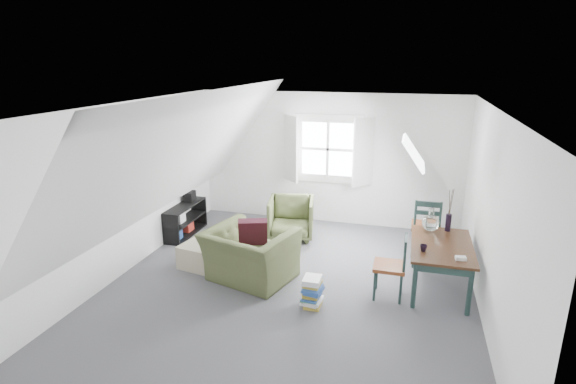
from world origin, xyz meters
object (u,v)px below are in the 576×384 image
(media_shelf, at_px, (183,222))
(ottoman, at_px, (201,255))
(dining_table, at_px, (441,250))
(dining_chair_far, at_px, (426,226))
(armchair_near, at_px, (251,279))
(armchair_far, at_px, (291,237))
(dining_chair_near, at_px, (392,265))
(magazine_stack, at_px, (312,292))

(media_shelf, bearing_deg, ottoman, -47.25)
(dining_table, xyz_separation_m, dining_chair_far, (-0.17, 1.11, -0.07))
(ottoman, bearing_deg, dining_chair_far, 21.72)
(armchair_near, xyz_separation_m, armchair_far, (0.15, 1.72, 0.00))
(armchair_far, height_order, dining_chair_near, dining_chair_near)
(dining_chair_far, height_order, dining_chair_near, dining_chair_far)
(armchair_far, height_order, magazine_stack, magazine_stack)
(armchair_near, height_order, dining_chair_far, dining_chair_far)
(dining_chair_near, relative_size, magazine_stack, 2.27)
(dining_chair_far, relative_size, magazine_stack, 2.52)
(ottoman, xyz_separation_m, media_shelf, (-0.88, 1.09, 0.07))
(media_shelf, bearing_deg, armchair_far, 16.29)
(dining_table, relative_size, dining_chair_near, 1.53)
(armchair_near, relative_size, media_shelf, 1.06)
(ottoman, height_order, dining_chair_near, dining_chair_near)
(dining_table, distance_m, media_shelf, 4.48)
(armchair_far, relative_size, dining_chair_far, 0.82)
(dining_chair_near, relative_size, media_shelf, 0.80)
(armchair_far, xyz_separation_m, dining_table, (2.47, -1.29, 0.58))
(armchair_near, xyz_separation_m, ottoman, (-0.89, 0.21, 0.18))
(dining_table, relative_size, dining_chair_far, 1.37)
(dining_chair_near, bearing_deg, media_shelf, -104.34)
(magazine_stack, bearing_deg, armchair_far, 111.84)
(ottoman, relative_size, dining_chair_far, 0.55)
(armchair_near, relative_size, dining_chair_near, 1.33)
(armchair_near, bearing_deg, magazine_stack, 171.15)
(armchair_near, height_order, armchair_far, armchair_near)
(armchair_near, xyz_separation_m, magazine_stack, (1.03, -0.47, 0.19))
(armchair_near, height_order, magazine_stack, magazine_stack)
(magazine_stack, bearing_deg, dining_chair_near, 27.78)
(dining_chair_far, relative_size, media_shelf, 0.89)
(dining_chair_far, bearing_deg, media_shelf, -3.76)
(armchair_near, xyz_separation_m, media_shelf, (-1.76, 1.30, 0.25))
(armchair_near, distance_m, magazine_stack, 1.15)
(ottoman, distance_m, magazine_stack, 2.03)
(media_shelf, height_order, magazine_stack, media_shelf)
(armchair_near, bearing_deg, media_shelf, -20.42)
(armchair_far, xyz_separation_m, dining_chair_far, (2.30, -0.18, 0.51))
(ottoman, xyz_separation_m, dining_chair_far, (3.33, 1.33, 0.33))
(armchair_far, relative_size, media_shelf, 0.73)
(dining_table, height_order, dining_chair_near, dining_chair_near)
(armchair_far, height_order, dining_table, dining_table)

